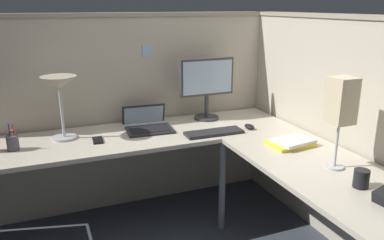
{
  "coord_description": "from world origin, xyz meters",
  "views": [
    {
      "loc": [
        -1.01,
        -2.16,
        1.64
      ],
      "look_at": [
        -0.12,
        0.07,
        0.92
      ],
      "focal_mm": 36.09,
      "sensor_mm": 36.0,
      "label": 1
    }
  ],
  "objects_px": {
    "keyboard": "(214,133)",
    "desk_lamp_dome": "(59,88)",
    "laptop": "(147,124)",
    "coffee_mug": "(361,179)",
    "book_stack": "(291,142)",
    "desk_lamp_paper": "(341,103)",
    "monitor": "(207,84)",
    "cell_phone": "(98,140)",
    "pen_cup": "(13,142)",
    "computer_mouse": "(249,127)"
  },
  "relations": [
    {
      "from": "computer_mouse",
      "to": "book_stack",
      "type": "relative_size",
      "value": 0.35
    },
    {
      "from": "pen_cup",
      "to": "cell_phone",
      "type": "relative_size",
      "value": 1.25
    },
    {
      "from": "computer_mouse",
      "to": "coffee_mug",
      "type": "relative_size",
      "value": 1.08
    },
    {
      "from": "keyboard",
      "to": "book_stack",
      "type": "xyz_separation_m",
      "value": [
        0.38,
        -0.41,
        0.01
      ]
    },
    {
      "from": "monitor",
      "to": "pen_cup",
      "type": "height_order",
      "value": "monitor"
    },
    {
      "from": "monitor",
      "to": "desk_lamp_paper",
      "type": "distance_m",
      "value": 1.23
    },
    {
      "from": "keyboard",
      "to": "coffee_mug",
      "type": "xyz_separation_m",
      "value": [
        0.34,
        -1.06,
        0.04
      ]
    },
    {
      "from": "book_stack",
      "to": "coffee_mug",
      "type": "distance_m",
      "value": 0.65
    },
    {
      "from": "monitor",
      "to": "pen_cup",
      "type": "relative_size",
      "value": 2.78
    },
    {
      "from": "coffee_mug",
      "to": "cell_phone",
      "type": "bearing_deg",
      "value": 133.16
    },
    {
      "from": "keyboard",
      "to": "book_stack",
      "type": "height_order",
      "value": "book_stack"
    },
    {
      "from": "computer_mouse",
      "to": "desk_lamp_paper",
      "type": "bearing_deg",
      "value": -84.04
    },
    {
      "from": "pen_cup",
      "to": "cell_phone",
      "type": "height_order",
      "value": "pen_cup"
    },
    {
      "from": "pen_cup",
      "to": "coffee_mug",
      "type": "relative_size",
      "value": 1.88
    },
    {
      "from": "computer_mouse",
      "to": "pen_cup",
      "type": "xyz_separation_m",
      "value": [
        -1.65,
        0.18,
        0.04
      ]
    },
    {
      "from": "laptop",
      "to": "coffee_mug",
      "type": "distance_m",
      "value": 1.59
    },
    {
      "from": "laptop",
      "to": "pen_cup",
      "type": "distance_m",
      "value": 0.95
    },
    {
      "from": "desk_lamp_dome",
      "to": "coffee_mug",
      "type": "height_order",
      "value": "desk_lamp_dome"
    },
    {
      "from": "desk_lamp_dome",
      "to": "desk_lamp_paper",
      "type": "relative_size",
      "value": 0.84
    },
    {
      "from": "desk_lamp_dome",
      "to": "monitor",
      "type": "bearing_deg",
      "value": 3.74
    },
    {
      "from": "monitor",
      "to": "desk_lamp_dome",
      "type": "bearing_deg",
      "value": -176.26
    },
    {
      "from": "monitor",
      "to": "desk_lamp_dome",
      "type": "relative_size",
      "value": 1.12
    },
    {
      "from": "laptop",
      "to": "desk_lamp_paper",
      "type": "distance_m",
      "value": 1.44
    },
    {
      "from": "cell_phone",
      "to": "book_stack",
      "type": "relative_size",
      "value": 0.48
    },
    {
      "from": "computer_mouse",
      "to": "desk_lamp_paper",
      "type": "height_order",
      "value": "desk_lamp_paper"
    },
    {
      "from": "laptop",
      "to": "coffee_mug",
      "type": "bearing_deg",
      "value": -61.79
    },
    {
      "from": "monitor",
      "to": "coffee_mug",
      "type": "relative_size",
      "value": 5.21
    },
    {
      "from": "computer_mouse",
      "to": "desk_lamp_dome",
      "type": "height_order",
      "value": "desk_lamp_dome"
    },
    {
      "from": "monitor",
      "to": "keyboard",
      "type": "xyz_separation_m",
      "value": [
        -0.11,
        -0.38,
        -0.28
      ]
    },
    {
      "from": "monitor",
      "to": "cell_phone",
      "type": "xyz_separation_m",
      "value": [
        -0.92,
        -0.21,
        -0.29
      ]
    },
    {
      "from": "pen_cup",
      "to": "coffee_mug",
      "type": "distance_m",
      "value": 2.1
    },
    {
      "from": "desk_lamp_dome",
      "to": "desk_lamp_paper",
      "type": "distance_m",
      "value": 1.8
    },
    {
      "from": "laptop",
      "to": "cell_phone",
      "type": "distance_m",
      "value": 0.44
    },
    {
      "from": "monitor",
      "to": "book_stack",
      "type": "height_order",
      "value": "monitor"
    },
    {
      "from": "monitor",
      "to": "desk_lamp_paper",
      "type": "relative_size",
      "value": 0.94
    },
    {
      "from": "keyboard",
      "to": "desk_lamp_dome",
      "type": "xyz_separation_m",
      "value": [
        -1.02,
        0.3,
        0.35
      ]
    },
    {
      "from": "keyboard",
      "to": "computer_mouse",
      "type": "relative_size",
      "value": 4.13
    },
    {
      "from": "keyboard",
      "to": "computer_mouse",
      "type": "xyz_separation_m",
      "value": [
        0.3,
        0.01,
        0.01
      ]
    },
    {
      "from": "keyboard",
      "to": "desk_lamp_dome",
      "type": "height_order",
      "value": "desk_lamp_dome"
    },
    {
      "from": "monitor",
      "to": "cell_phone",
      "type": "relative_size",
      "value": 3.47
    },
    {
      "from": "monitor",
      "to": "book_stack",
      "type": "bearing_deg",
      "value": -71.05
    },
    {
      "from": "book_stack",
      "to": "cell_phone",
      "type": "bearing_deg",
      "value": 154.22
    },
    {
      "from": "keyboard",
      "to": "cell_phone",
      "type": "xyz_separation_m",
      "value": [
        -0.81,
        0.17,
        -0.01
      ]
    },
    {
      "from": "monitor",
      "to": "cell_phone",
      "type": "height_order",
      "value": "monitor"
    },
    {
      "from": "cell_phone",
      "to": "desk_lamp_paper",
      "type": "bearing_deg",
      "value": -35.01
    },
    {
      "from": "desk_lamp_dome",
      "to": "cell_phone",
      "type": "relative_size",
      "value": 3.09
    },
    {
      "from": "laptop",
      "to": "cell_phone",
      "type": "height_order",
      "value": "laptop"
    },
    {
      "from": "computer_mouse",
      "to": "cell_phone",
      "type": "relative_size",
      "value": 0.72
    },
    {
      "from": "laptop",
      "to": "pen_cup",
      "type": "height_order",
      "value": "pen_cup"
    },
    {
      "from": "laptop",
      "to": "monitor",
      "type": "bearing_deg",
      "value": 4.56
    }
  ]
}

